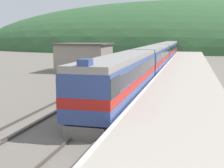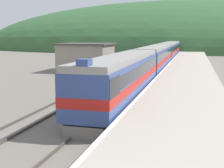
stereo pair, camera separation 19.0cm
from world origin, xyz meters
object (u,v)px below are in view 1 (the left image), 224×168
(express_train_lead_car, at_px, (122,77))
(carriage_third, at_px, (166,51))
(carriage_second, at_px, (154,58))
(carriage_fourth, at_px, (172,47))
(carriage_fifth, at_px, (176,45))

(express_train_lead_car, xyz_separation_m, carriage_third, (0.00, 44.24, -0.01))
(carriage_second, height_order, carriage_third, same)
(carriage_third, bearing_deg, carriage_second, -90.00)
(carriage_fourth, distance_m, carriage_fifth, 22.52)
(express_train_lead_car, relative_size, carriage_fifth, 0.90)
(carriage_fourth, bearing_deg, carriage_fifth, 90.00)
(carriage_second, bearing_deg, carriage_fourth, 90.00)
(express_train_lead_car, relative_size, carriage_third, 0.90)
(carriage_fourth, xyz_separation_m, carriage_fifth, (0.00, 22.52, 0.00))
(carriage_fourth, height_order, carriage_fifth, same)
(carriage_third, distance_m, carriage_fifth, 45.04)
(express_train_lead_car, relative_size, carriage_second, 0.90)
(carriage_fifth, bearing_deg, carriage_third, -90.00)
(express_train_lead_car, distance_m, carriage_second, 21.72)
(carriage_second, distance_m, carriage_fourth, 45.04)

